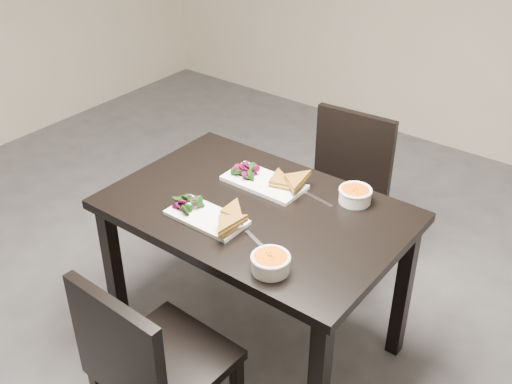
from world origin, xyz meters
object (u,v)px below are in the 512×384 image
Objects in this scene: soup_bowl_near at (271,262)px; soup_bowl_far at (355,194)px; chair_near at (148,363)px; chair_far at (342,186)px; plate_near at (207,217)px; plate_far at (264,183)px; table at (256,227)px.

soup_bowl_far is (0.01, 0.57, -0.00)m from soup_bowl_near.
soup_bowl_far is at bearing 77.95° from chair_near.
soup_bowl_near is 1.02× the size of soup_bowl_far.
soup_bowl_far is (0.31, -0.47, 0.30)m from chair_far.
chair_far reaches higher than soup_bowl_near.
plate_far is at bearing 86.64° from plate_near.
chair_near is 2.41× the size of plate_far.
plate_near is 2.28× the size of soup_bowl_near.
plate_near is at bearing 109.25° from chair_near.
chair_near is at bearing -72.60° from plate_near.
chair_far is 0.65m from plate_far.
soup_bowl_near is at bearing -50.96° from plate_far.
chair_far is at bearing 83.66° from plate_far.
plate_far reaches higher than plate_near.
soup_bowl_near is 0.58m from plate_far.
soup_bowl_near is at bearing -91.19° from soup_bowl_far.
plate_near is 0.40m from soup_bowl_near.
table is 8.71× the size of soup_bowl_far.
chair_near is 1.04m from soup_bowl_far.
table is 3.74× the size of plate_near.
chair_far is 0.64m from soup_bowl_far.
chair_near reaches higher than soup_bowl_far.
soup_bowl_near is 0.40× the size of plate_far.
soup_bowl_near is 0.57m from soup_bowl_far.
plate_far reaches higher than table.
soup_bowl_near is at bearing -14.71° from plate_near.
plate_near is 0.35m from plate_far.
chair_near is 1.00× the size of chair_far.
soup_bowl_near is (0.29, -0.29, 0.13)m from table.
chair_far is (-0.07, 1.43, 0.00)m from chair_near.
plate_far is (-0.06, -0.58, 0.27)m from chair_far.
table is 0.43m from soup_bowl_near.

